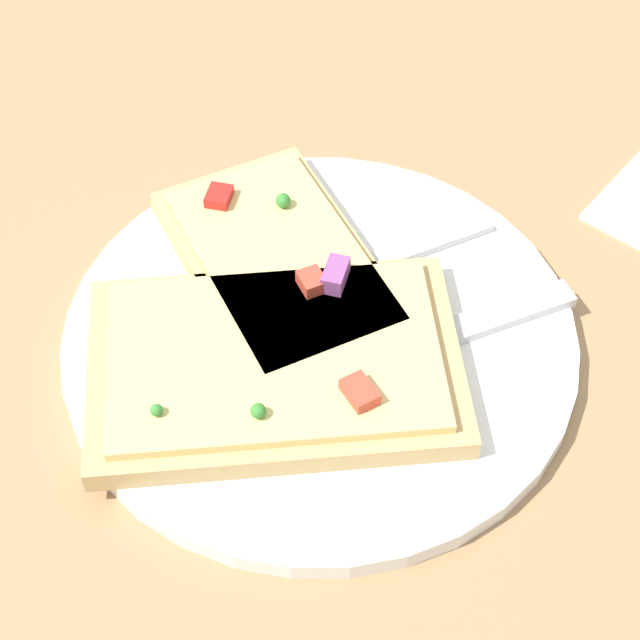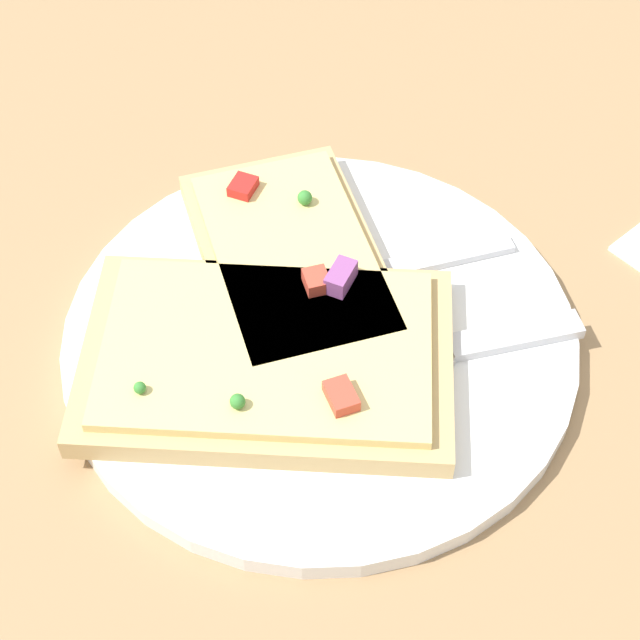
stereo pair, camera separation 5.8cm
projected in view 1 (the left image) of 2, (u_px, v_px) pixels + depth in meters
ground_plane at (320, 345)px, 0.60m from camera, size 4.00×4.00×0.00m
plate at (320, 338)px, 0.60m from camera, size 0.29×0.29×0.01m
fork at (325, 282)px, 0.61m from camera, size 0.10×0.19×0.01m
knife at (438, 337)px, 0.59m from camera, size 0.11×0.18×0.01m
pizza_slice_main at (279, 366)px, 0.57m from camera, size 0.23×0.23×0.03m
pizza_slice_corner at (281, 265)px, 0.61m from camera, size 0.19×0.16×0.03m
crumb_scatter at (338, 312)px, 0.60m from camera, size 0.14×0.06×0.01m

